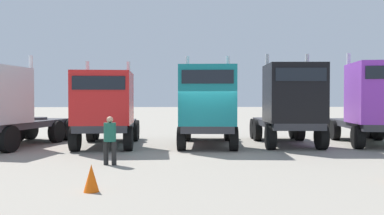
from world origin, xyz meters
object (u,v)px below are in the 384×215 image
object	(u,v)px
semi_truck_purple	(375,103)
traffic_cone_mid	(91,178)
visitor_with_camera	(110,137)
semi_truck_silver	(3,106)
semi_truck_teal	(208,106)
semi_truck_red	(106,108)
semi_truck_black	(290,105)

from	to	relation	value
semi_truck_purple	traffic_cone_mid	distance (m)	14.04
semi_truck_purple	visitor_with_camera	distance (m)	12.36
semi_truck_silver	traffic_cone_mid	distance (m)	10.05
semi_truck_silver	traffic_cone_mid	xyz separation A→B (m)	(5.56, -8.24, -1.54)
traffic_cone_mid	semi_truck_teal	bearing A→B (deg)	66.73
semi_truck_red	semi_truck_teal	world-z (taller)	semi_truck_teal
traffic_cone_mid	semi_truck_silver	bearing A→B (deg)	124.02
semi_truck_red	visitor_with_camera	bearing A→B (deg)	9.72
semi_truck_silver	visitor_with_camera	size ratio (longest dim) A/B	4.03
semi_truck_red	semi_truck_black	world-z (taller)	semi_truck_black
semi_truck_silver	semi_truck_purple	bearing A→B (deg)	102.90
semi_truck_teal	semi_truck_red	bearing A→B (deg)	-86.42
semi_truck_red	semi_truck_purple	distance (m)	12.39
semi_truck_silver	semi_truck_black	bearing A→B (deg)	103.14
semi_truck_teal	semi_truck_black	bearing A→B (deg)	96.68
semi_truck_silver	semi_truck_black	world-z (taller)	semi_truck_black
semi_truck_teal	visitor_with_camera	size ratio (longest dim) A/B	4.03
semi_truck_black	semi_truck_red	bearing A→B (deg)	-86.78
traffic_cone_mid	visitor_with_camera	bearing A→B (deg)	92.43
semi_truck_silver	visitor_with_camera	xyz separation A→B (m)	(5.40, -4.58, -0.94)
semi_truck_purple	semi_truck_teal	bearing A→B (deg)	-80.78
semi_truck_red	traffic_cone_mid	bearing A→B (deg)	5.86
semi_truck_silver	semi_truck_black	size ratio (longest dim) A/B	1.07
semi_truck_red	semi_truck_black	xyz separation A→B (m)	(8.41, -0.07, 0.15)
visitor_with_camera	traffic_cone_mid	bearing A→B (deg)	-164.70
semi_truck_teal	traffic_cone_mid	xyz separation A→B (m)	(-3.50, -8.15, -1.55)
semi_truck_black	semi_truck_purple	xyz separation A→B (m)	(3.98, -0.07, 0.07)
semi_truck_red	semi_truck_purple	xyz separation A→B (m)	(12.39, -0.14, 0.22)
semi_truck_black	traffic_cone_mid	xyz separation A→B (m)	(-7.33, -8.23, -1.61)
visitor_with_camera	semi_truck_silver	bearing A→B (deg)	62.60
semi_truck_silver	semi_truck_red	bearing A→B (deg)	103.95
semi_truck_red	semi_truck_purple	world-z (taller)	semi_truck_purple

